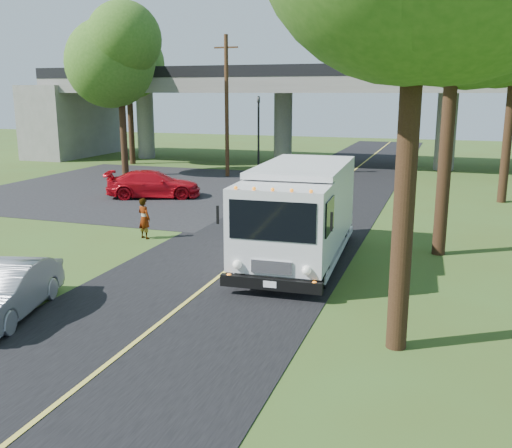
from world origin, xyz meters
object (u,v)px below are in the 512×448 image
at_px(silver_sedan, 6,291).
at_px(pedestrian, 144,218).
at_px(utility_pole, 227,106).
at_px(tree_left_far, 129,65).
at_px(traffic_signal, 259,126).
at_px(red_sedan, 154,184).
at_px(step_van, 299,211).
at_px(tree_left_lot, 121,52).

distance_m(silver_sedan, pedestrian, 7.96).
relative_size(utility_pole, tree_left_far, 0.91).
bearing_deg(traffic_signal, red_sedan, -102.64).
bearing_deg(red_sedan, silver_sedan, 174.63).
distance_m(red_sedan, silver_sedan, 16.43).
bearing_deg(traffic_signal, step_van, -67.98).
height_order(step_van, silver_sedan, step_van).
distance_m(traffic_signal, utility_pole, 2.86).
relative_size(red_sedan, silver_sedan, 1.24).
bearing_deg(step_van, pedestrian, 167.57).
height_order(traffic_signal, tree_left_far, tree_left_far).
distance_m(traffic_signal, silver_sedan, 26.48).
height_order(utility_pole, pedestrian, utility_pole).
relative_size(traffic_signal, red_sedan, 1.06).
bearing_deg(pedestrian, step_van, -169.27).
bearing_deg(silver_sedan, pedestrian, 79.56).
distance_m(utility_pole, tree_left_far, 10.45).
relative_size(traffic_signal, step_van, 0.68).
xyz_separation_m(traffic_signal, tree_left_lot, (-7.79, -4.16, 4.70)).
xyz_separation_m(traffic_signal, step_van, (7.85, -19.40, -1.49)).
xyz_separation_m(utility_pole, tree_left_lot, (-6.29, -2.16, 3.31)).
height_order(traffic_signal, utility_pole, utility_pole).
bearing_deg(pedestrian, tree_left_lot, -36.25).
bearing_deg(red_sedan, step_van, -152.51).
bearing_deg(traffic_signal, tree_left_far, 170.35).
distance_m(tree_left_far, pedestrian, 24.56).
bearing_deg(utility_pole, tree_left_far, 157.57).
xyz_separation_m(utility_pole, tree_left_far, (-9.29, 3.84, 2.86)).
bearing_deg(traffic_signal, tree_left_lot, -151.89).
height_order(traffic_signal, step_van, traffic_signal).
xyz_separation_m(tree_left_lot, tree_left_far, (-3.00, 6.00, -0.45)).
bearing_deg(utility_pole, traffic_signal, 53.13).
relative_size(utility_pole, step_van, 1.18).
height_order(utility_pole, red_sedan, utility_pole).
height_order(tree_left_far, pedestrian, tree_left_far).
height_order(red_sedan, pedestrian, pedestrian).
xyz_separation_m(tree_left_lot, red_sedan, (5.45, -6.30, -7.19)).
bearing_deg(silver_sedan, red_sedan, 91.01).
xyz_separation_m(traffic_signal, pedestrian, (1.54, -18.33, -2.42)).
height_order(tree_left_lot, step_van, tree_left_lot).
relative_size(tree_left_far, pedestrian, 6.32).
bearing_deg(traffic_signal, pedestrian, -85.21).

